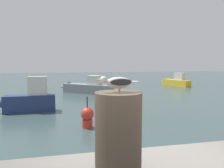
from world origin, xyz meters
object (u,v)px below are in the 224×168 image
at_px(mooring_post, 118,135).
at_px(boat_grey, 84,87).
at_px(seagull, 118,82).
at_px(channel_buoy, 87,116).
at_px(boat_navy, 28,100).
at_px(boat_yellow, 174,82).

height_order(mooring_post, boat_grey, mooring_post).
height_order(seagull, channel_buoy, seagull).
bearing_deg(seagull, channel_buoy, 85.42).
distance_m(boat_navy, channel_buoy, 4.74).
bearing_deg(boat_yellow, mooring_post, -119.40).
relative_size(seagull, channel_buoy, 0.29).
bearing_deg(channel_buoy, mooring_post, -94.52).
distance_m(mooring_post, boat_navy, 11.57).
bearing_deg(boat_navy, boat_grey, 61.87).
bearing_deg(seagull, boat_yellow, 60.59).
height_order(mooring_post, channel_buoy, mooring_post).
height_order(seagull, boat_navy, seagull).
bearing_deg(boat_yellow, boat_navy, -142.91).
xyz_separation_m(boat_grey, channel_buoy, (-1.01, -11.03, -0.02)).
distance_m(boat_grey, boat_navy, 8.23).
relative_size(seagull, boat_navy, 0.12).
distance_m(seagull, boat_grey, 18.70).
bearing_deg(seagull, boat_navy, 101.40).
height_order(boat_yellow, boat_navy, boat_navy).
distance_m(seagull, boat_yellow, 26.03).
xyz_separation_m(seagull, boat_navy, (-2.27, 11.25, -1.93)).
relative_size(seagull, boat_grey, 0.08).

